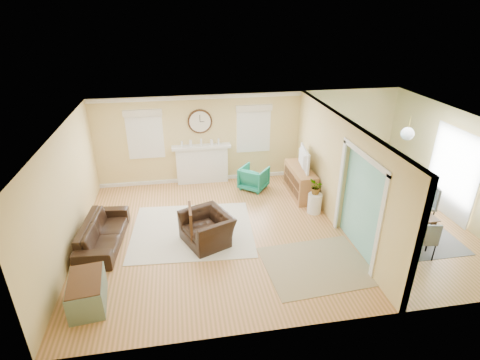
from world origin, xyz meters
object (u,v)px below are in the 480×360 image
object	(u,v)px
sofa	(103,233)
green_chair	(254,178)
dining_table	(397,215)
eames_chair	(207,228)
credenza	(300,181)

from	to	relation	value
sofa	green_chair	bearing A→B (deg)	-55.77
green_chair	dining_table	xyz separation A→B (m)	(2.96, -2.59, -0.02)
sofa	eames_chair	size ratio (longest dim) A/B	1.88
sofa	green_chair	size ratio (longest dim) A/B	2.76
sofa	credenza	xyz separation A→B (m)	(5.03, 1.59, 0.11)
credenza	eames_chair	bearing A→B (deg)	-145.63
green_chair	credenza	xyz separation A→B (m)	(1.18, -0.59, 0.07)
eames_chair	dining_table	distance (m)	4.53
sofa	credenza	world-z (taller)	credenza
sofa	eames_chair	distance (m)	2.30
sofa	dining_table	size ratio (longest dim) A/B	1.15
eames_chair	green_chair	bearing A→B (deg)	123.80
sofa	dining_table	distance (m)	6.82
sofa	eames_chair	bearing A→B (deg)	-92.59
credenza	green_chair	bearing A→B (deg)	153.44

